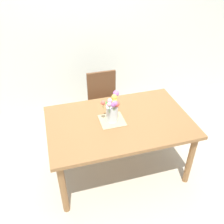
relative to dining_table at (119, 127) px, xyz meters
name	(u,v)px	position (x,y,z in m)	size (l,w,h in m)	color
ground_plane	(118,167)	(0.00, 0.00, -0.67)	(12.00, 12.00, 0.00)	#B7AD99
back_wall	(88,23)	(0.00, 1.60, 0.73)	(7.00, 0.10, 2.80)	silver
dining_table	(119,127)	(0.00, 0.00, 0.00)	(1.61, 1.03, 0.76)	olive
chair_far	(104,99)	(0.03, 0.86, -0.15)	(0.42, 0.42, 0.90)	brown
placemat	(112,120)	(-0.08, 0.02, 0.09)	(0.27, 0.27, 0.01)	tan
flower_vase	(113,109)	(-0.07, 0.02, 0.25)	(0.23, 0.24, 0.32)	silver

